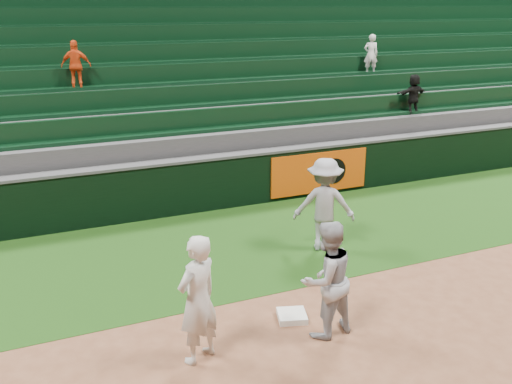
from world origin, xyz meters
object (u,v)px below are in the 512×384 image
first_baseman (198,299)px  first_base (292,316)px  base_coach (324,205)px  baserunner (327,279)px

first_baseman → first_base: bearing=167.2°
first_base → base_coach: 2.83m
first_baseman → baserunner: (1.84, -0.12, -0.03)m
first_base → baserunner: (0.25, -0.54, 0.81)m
first_base → base_coach: (1.72, 2.07, 0.86)m
first_base → base_coach: size_ratio=0.23×
first_baseman → base_coach: size_ratio=0.99×
first_base → first_baseman: 1.85m
baserunner → first_base: bearing=-75.0°
first_base → baserunner: baserunner is taller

